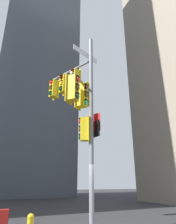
% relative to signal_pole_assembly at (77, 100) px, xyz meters
% --- Properties ---
extents(building_mid_block, '(12.40, 12.40, 43.12)m').
position_rel_signal_pole_assembly_xyz_m(building_mid_block, '(1.02, 26.07, 16.16)').
color(building_mid_block, '#4C5460').
rests_on(building_mid_block, ground).
extents(signal_pole_assembly, '(2.15, 4.16, 8.63)m').
position_rel_signal_pole_assembly_xyz_m(signal_pole_assembly, '(0.00, 0.00, 0.00)').
color(signal_pole_assembly, gray).
rests_on(signal_pole_assembly, ground).
extents(newspaper_box, '(0.45, 0.36, 0.92)m').
position_rel_signal_pole_assembly_xyz_m(newspaper_box, '(-2.60, 0.35, -4.94)').
color(newspaper_box, red).
rests_on(newspaper_box, ground).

